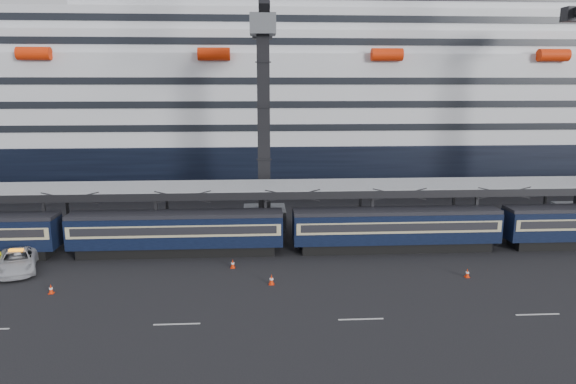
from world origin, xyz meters
name	(u,v)px	position (x,y,z in m)	size (l,w,h in m)	color
ground	(535,290)	(0.00, 0.00, 0.00)	(260.00, 260.00, 0.00)	black
train	(431,227)	(-4.65, 10.00, 2.20)	(133.05, 3.00, 4.05)	black
canopy	(466,185)	(0.00, 14.00, 5.25)	(130.00, 6.25, 5.53)	#909398
cruise_ship	(382,102)	(-1.08, 45.99, 12.34)	(214.09, 28.84, 34.00)	black
crane_dark_near	(264,116)	(-20.00, 18.59, 11.93)	(4.50, 17.75, 35.08)	#46484D
pickup_truck	(17,261)	(-40.60, 6.54, 0.86)	(2.86, 6.19, 1.72)	#B3B4BB
traffic_cone_a	(51,289)	(-36.02, 1.55, 0.37)	(0.37, 0.37, 0.74)	red
traffic_cone_b	(233,264)	(-22.87, 6.14, 0.38)	(0.38, 0.38, 0.77)	red
traffic_cone_c	(271,279)	(-19.71, 2.34, 0.41)	(0.42, 0.42, 0.84)	red
traffic_cone_d	(467,273)	(-4.02, 2.91, 0.37)	(0.37, 0.37, 0.75)	red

